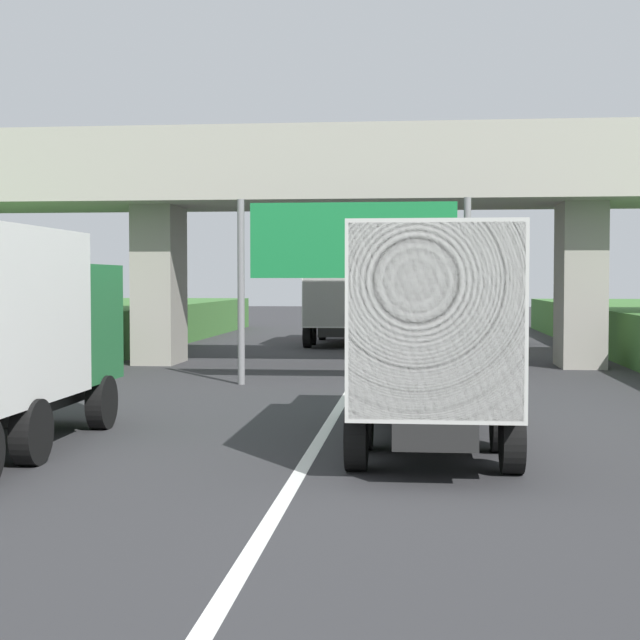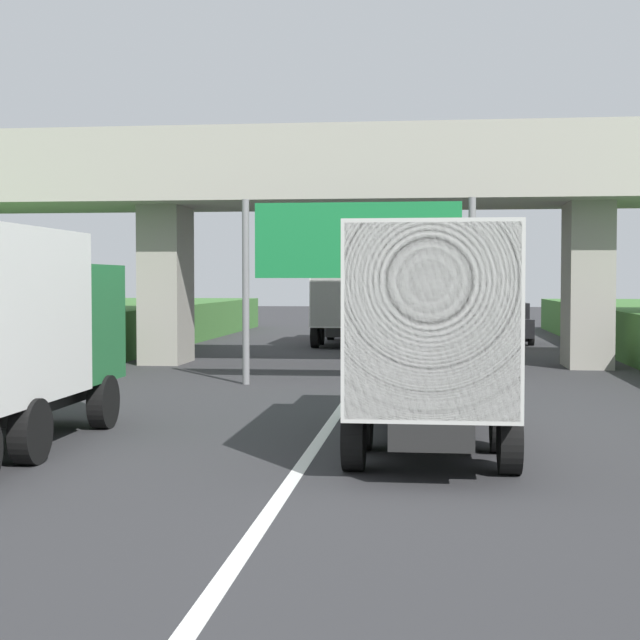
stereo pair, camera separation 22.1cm
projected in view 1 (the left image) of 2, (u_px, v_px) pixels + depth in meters
lane_centre_stripe at (352, 387)px, 23.88m from camera, size 0.20×90.66×0.01m
overpass_bridge at (365, 194)px, 29.95m from camera, size 40.00×4.80×7.22m
overhead_highway_sign at (353, 250)px, 24.08m from camera, size 5.88×0.18×4.72m
truck_white at (431, 325)px, 15.47m from camera, size 2.44×7.30×3.44m
truck_yellow at (413, 298)px, 40.75m from camera, size 2.44×7.30×3.44m
truck_red at (339, 298)px, 40.08m from camera, size 2.44×7.30×3.44m
car_black at (500, 323)px, 40.61m from camera, size 1.86×4.10×1.72m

